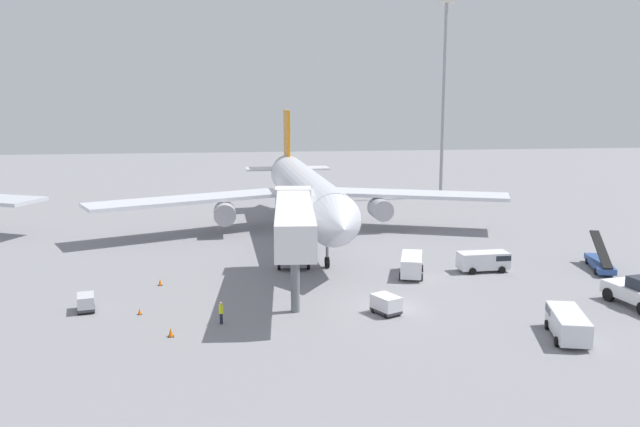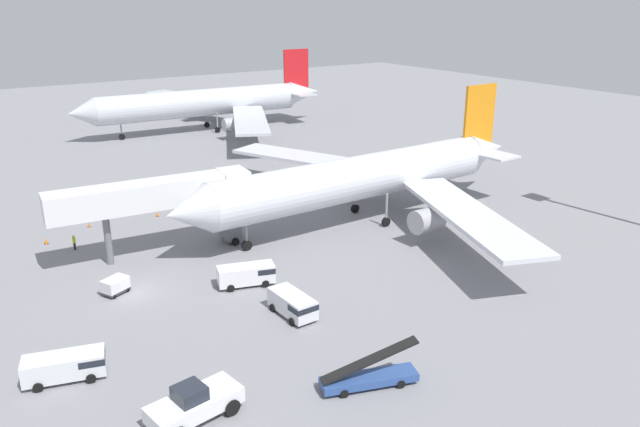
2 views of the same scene
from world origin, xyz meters
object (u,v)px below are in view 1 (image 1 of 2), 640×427
at_px(jet_bridge, 294,221).
at_px(apron_light_mast, 445,65).
at_px(safety_cone_bravo, 140,311).
at_px(service_van_far_right, 412,264).
at_px(baggage_cart_far_left, 86,302).
at_px(belt_loader_truck, 600,262).
at_px(service_van_near_center, 567,323).
at_px(pushback_tug, 639,293).
at_px(ground_crew_worker_foreground, 221,312).
at_px(airplane_at_gate, 304,190).
at_px(safety_cone_alpha, 171,332).
at_px(baggage_cart_mid_center, 386,304).
at_px(safety_cone_charlie, 160,282).
at_px(service_van_near_left, 485,260).

height_order(jet_bridge, apron_light_mast, apron_light_mast).
bearing_deg(safety_cone_bravo, service_van_far_right, 19.12).
bearing_deg(safety_cone_bravo, baggage_cart_far_left, 161.76).
xyz_separation_m(jet_bridge, belt_loader_truck, (30.17, 2.85, -5.32)).
distance_m(jet_bridge, apron_light_mast, 59.68).
bearing_deg(belt_loader_truck, service_van_near_center, -126.07).
relative_size(pushback_tug, ground_crew_worker_foreground, 3.69).
relative_size(airplane_at_gate, safety_cone_alpha, 78.48).
relative_size(pushback_tug, baggage_cart_far_left, 2.68).
relative_size(service_van_near_center, baggage_cart_mid_center, 2.18).
relative_size(ground_crew_worker_foreground, safety_cone_charlie, 2.84).
xyz_separation_m(jet_bridge, safety_cone_bravo, (-12.54, -5.03, -5.83)).
height_order(belt_loader_truck, safety_cone_bravo, belt_loader_truck).
relative_size(pushback_tug, safety_cone_alpha, 9.44).
bearing_deg(ground_crew_worker_foreground, baggage_cart_far_left, 157.23).
distance_m(service_van_near_left, baggage_cart_far_left, 36.33).
bearing_deg(safety_cone_bravo, safety_cone_charlie, 84.37).
xyz_separation_m(airplane_at_gate, service_van_near_center, (14.33, -37.25, -4.34)).
distance_m(pushback_tug, service_van_near_left, 14.65).
xyz_separation_m(jet_bridge, service_van_near_left, (18.76, 3.73, -4.99)).
relative_size(baggage_cart_mid_center, apron_light_mast, 0.08).
distance_m(service_van_far_right, safety_cone_alpha, 25.12).
bearing_deg(belt_loader_truck, jet_bridge, -174.60).
distance_m(baggage_cart_mid_center, safety_cone_alpha, 16.39).
xyz_separation_m(belt_loader_truck, ground_crew_worker_foreground, (-36.41, -10.91, 0.13)).
relative_size(airplane_at_gate, ground_crew_worker_foreground, 30.71).
height_order(service_van_far_right, baggage_cart_mid_center, service_van_far_right).
height_order(pushback_tug, service_van_near_left, pushback_tug).
xyz_separation_m(pushback_tug, safety_cone_bravo, (-39.40, 3.45, -0.91)).
bearing_deg(service_van_near_center, belt_loader_truck, 53.93).
bearing_deg(apron_light_mast, baggage_cart_mid_center, -111.72).
height_order(jet_bridge, pushback_tug, jet_bridge).
bearing_deg(service_van_near_left, baggage_cart_far_left, -168.34).
height_order(airplane_at_gate, safety_cone_bravo, airplane_at_gate).
bearing_deg(safety_cone_charlie, pushback_tug, -16.41).
xyz_separation_m(service_van_far_right, safety_cone_bravo, (-23.95, -8.30, -0.87)).
relative_size(service_van_near_center, safety_cone_charlie, 9.70).
relative_size(pushback_tug, apron_light_mast, 0.20).
bearing_deg(baggage_cart_mid_center, apron_light_mast, 68.28).
xyz_separation_m(belt_loader_truck, baggage_cart_far_left, (-46.98, -6.47, -0.03)).
distance_m(service_van_near_left, safety_cone_alpha, 31.75).
height_order(service_van_near_left, ground_crew_worker_foreground, service_van_near_left).
distance_m(belt_loader_truck, service_van_near_center, 20.99).
height_order(service_van_near_center, service_van_near_left, service_van_near_left).
distance_m(service_van_far_right, apron_light_mast, 53.74).
bearing_deg(pushback_tug, baggage_cart_mid_center, 177.19).
bearing_deg(safety_cone_bravo, safety_cone_alpha, -61.79).
bearing_deg(jet_bridge, baggage_cart_far_left, -167.86).
distance_m(safety_cone_alpha, apron_light_mast, 74.56).
distance_m(pushback_tug, safety_cone_alpha, 36.65).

